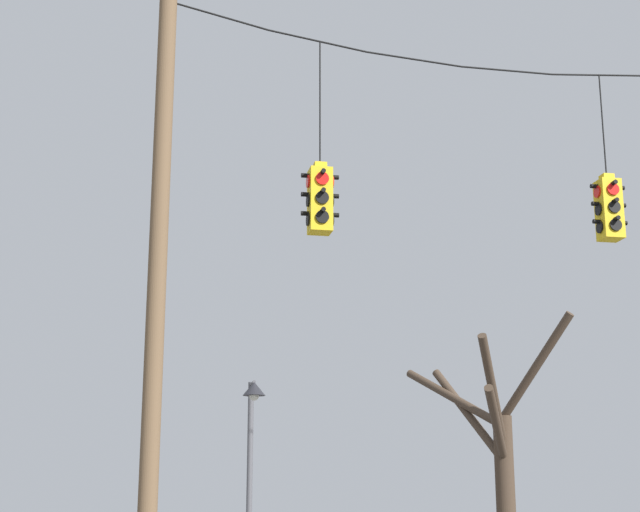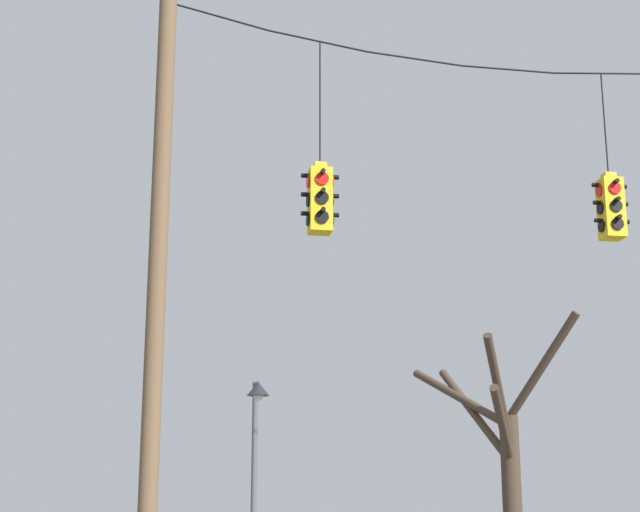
{
  "view_description": "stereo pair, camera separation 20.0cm",
  "coord_description": "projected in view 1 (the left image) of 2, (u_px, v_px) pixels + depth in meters",
  "views": [
    {
      "loc": [
        -5.81,
        -14.36,
        1.67
      ],
      "look_at": [
        -3.12,
        -0.45,
        5.2
      ],
      "focal_mm": 55.0,
      "sensor_mm": 36.0,
      "label": 1
    },
    {
      "loc": [
        -5.62,
        -14.4,
        1.67
      ],
      "look_at": [
        -3.12,
        -0.45,
        5.2
      ],
      "focal_mm": 55.0,
      "sensor_mm": 36.0,
      "label": 2
    }
  ],
  "objects": [
    {
      "name": "traffic_light_over_intersection",
      "position": [
        320.0,
        199.0,
        14.82
      ],
      "size": [
        0.58,
        0.58,
        3.12
      ],
      "color": "yellow"
    },
    {
      "name": "street_lamp",
      "position": [
        252.0,
        431.0,
        19.95
      ],
      "size": [
        0.46,
        0.8,
        4.06
      ],
      "color": "#515156",
      "rests_on": "ground_plane"
    },
    {
      "name": "bare_tree",
      "position": [
        497.0,
        448.0,
        23.98
      ],
      "size": [
        2.92,
        5.24,
        6.05
      ],
      "color": "#423326",
      "rests_on": "ground_plane"
    },
    {
      "name": "traffic_light_near_left_pole",
      "position": [
        609.0,
        208.0,
        15.72
      ],
      "size": [
        0.58,
        0.58,
        2.82
      ],
      "color": "yellow"
    },
    {
      "name": "utility_pole_left",
      "position": [
        157.0,
        278.0,
        14.06
      ],
      "size": [
        0.27,
        0.27,
        9.56
      ],
      "color": "brown",
      "rests_on": "ground_plane"
    },
    {
      "name": "span_wire",
      "position": [
        507.0,
        58.0,
        16.02
      ],
      "size": [
        11.02,
        0.03,
        0.71
      ],
      "color": "black"
    }
  ]
}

